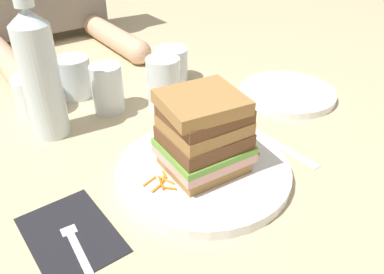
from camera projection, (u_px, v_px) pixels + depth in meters
ground_plane at (205, 166)px, 0.65m from camera, size 3.00×3.00×0.00m
main_plate at (203, 171)px, 0.62m from camera, size 0.27×0.27×0.02m
sandwich at (203, 134)px, 0.58m from camera, size 0.13×0.12×0.13m
carrot_shred_0 at (156, 189)px, 0.57m from camera, size 0.02×0.01×0.00m
carrot_shred_1 at (169, 188)px, 0.57m from camera, size 0.02×0.02×0.00m
carrot_shred_2 at (164, 178)px, 0.59m from camera, size 0.02×0.02×0.00m
carrot_shred_3 at (166, 180)px, 0.59m from camera, size 0.01×0.03×0.00m
carrot_shred_4 at (149, 181)px, 0.58m from camera, size 0.03×0.01×0.00m
carrot_shred_5 at (161, 184)px, 0.58m from camera, size 0.01×0.03×0.00m
carrot_shred_6 at (165, 175)px, 0.60m from camera, size 0.01×0.02×0.00m
carrot_shred_7 at (248, 145)px, 0.66m from camera, size 0.02×0.01×0.00m
carrot_shred_8 at (238, 151)px, 0.65m from camera, size 0.02×0.01×0.00m
carrot_shred_9 at (233, 156)px, 0.64m from camera, size 0.01×0.02×0.00m
carrot_shred_10 at (242, 158)px, 0.63m from camera, size 0.00×0.03×0.00m
carrot_shred_11 at (257, 150)px, 0.65m from camera, size 0.02×0.02×0.00m
carrot_shred_12 at (251, 151)px, 0.65m from camera, size 0.02×0.03×0.00m
carrot_shred_13 at (244, 157)px, 0.64m from camera, size 0.01×0.03×0.00m
carrot_shred_14 at (240, 152)px, 0.65m from camera, size 0.02×0.00×0.00m
carrot_shred_15 at (248, 159)px, 0.63m from camera, size 0.02×0.01×0.00m
carrot_shred_16 at (237, 149)px, 0.65m from camera, size 0.02×0.03×0.00m
napkin_dark at (71, 234)px, 0.52m from camera, size 0.11×0.15×0.00m
fork at (76, 244)px, 0.50m from camera, size 0.03×0.17×0.00m
knife at (274, 142)px, 0.70m from camera, size 0.02×0.20×0.00m
juice_glass at (164, 84)px, 0.80m from camera, size 0.07×0.07×0.10m
water_bottle at (39, 72)px, 0.66m from camera, size 0.06×0.06×0.27m
empty_tumbler_0 at (74, 77)px, 0.84m from camera, size 0.07×0.07×0.09m
empty_tumbler_1 at (107, 88)px, 0.78m from camera, size 0.06×0.06×0.10m
empty_tumbler_2 at (171, 65)px, 0.90m from camera, size 0.08×0.08×0.08m
empty_tumbler_3 at (35, 95)px, 0.78m from camera, size 0.08×0.08×0.08m
side_plate at (287, 93)px, 0.85m from camera, size 0.21×0.21×0.02m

